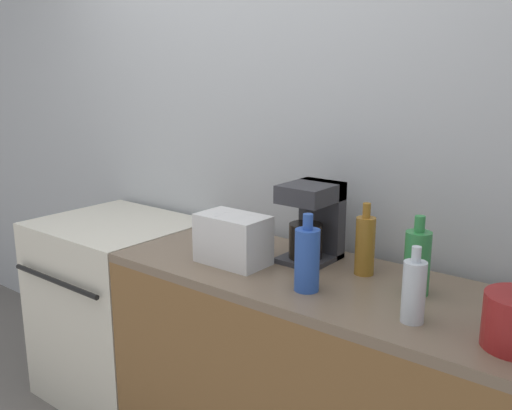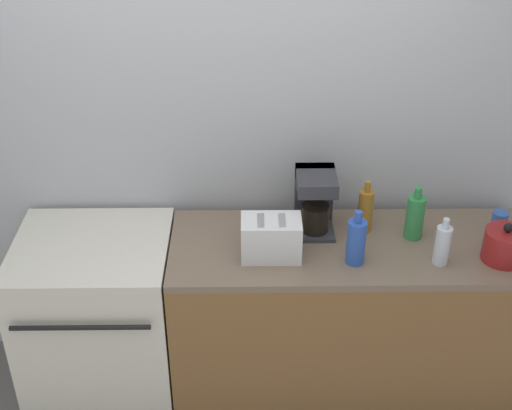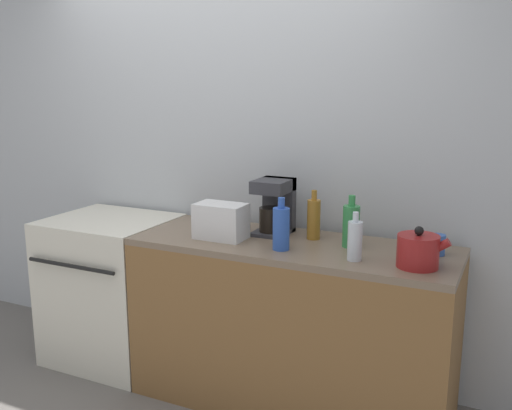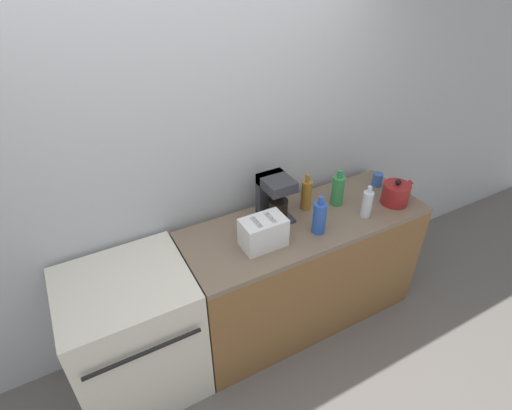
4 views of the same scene
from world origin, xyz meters
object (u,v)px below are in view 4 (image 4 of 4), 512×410
(stove, at_px, (135,334))
(coffee_maker, at_px, (274,196))
(bottle_amber, at_px, (306,194))
(cup_blue, at_px, (377,180))
(bottle_clear, at_px, (367,204))
(kettle, at_px, (396,193))
(bottle_blue, at_px, (319,217))
(toaster, at_px, (263,232))
(bottle_green, at_px, (338,190))

(stove, bearing_deg, coffee_maker, 7.47)
(bottle_amber, xyz_separation_m, cup_blue, (0.66, -0.01, -0.06))
(coffee_maker, height_order, cup_blue, coffee_maker)
(coffee_maker, xyz_separation_m, bottle_clear, (0.55, -0.30, -0.06))
(coffee_maker, bearing_deg, stove, -172.53)
(kettle, bearing_deg, bottle_amber, 157.38)
(coffee_maker, relative_size, bottle_blue, 1.14)
(bottle_amber, bearing_deg, stove, -175.04)
(toaster, bearing_deg, stove, 173.73)
(kettle, height_order, bottle_amber, bottle_amber)
(coffee_maker, distance_m, bottle_amber, 0.25)
(cup_blue, bearing_deg, bottle_clear, -142.79)
(toaster, relative_size, bottle_clear, 1.15)
(bottle_clear, height_order, bottle_amber, bottle_amber)
(kettle, bearing_deg, bottle_blue, -178.92)
(bottle_blue, bearing_deg, coffee_maker, 119.39)
(bottle_clear, relative_size, cup_blue, 2.31)
(bottle_blue, bearing_deg, bottle_clear, -1.65)
(bottle_clear, bearing_deg, coffee_maker, 151.32)
(stove, bearing_deg, cup_blue, 2.94)
(bottle_clear, bearing_deg, cup_blue, 37.21)
(coffee_maker, bearing_deg, kettle, -18.18)
(stove, distance_m, coffee_maker, 1.25)
(bottle_clear, xyz_separation_m, bottle_amber, (-0.31, 0.28, 0.01))
(stove, height_order, bottle_blue, bottle_blue)
(bottle_blue, bearing_deg, stove, 173.11)
(coffee_maker, distance_m, cup_blue, 0.91)
(stove, relative_size, coffee_maker, 3.00)
(bottle_amber, bearing_deg, bottle_clear, -41.75)
(stove, xyz_separation_m, cup_blue, (1.98, 0.10, 0.51))
(bottle_amber, bearing_deg, cup_blue, -1.13)
(coffee_maker, bearing_deg, bottle_green, -10.54)
(kettle, distance_m, bottle_green, 0.43)
(kettle, xyz_separation_m, toaster, (-1.07, 0.04, 0.02))
(kettle, xyz_separation_m, coffee_maker, (-0.85, 0.28, 0.09))
(coffee_maker, xyz_separation_m, bottle_amber, (0.24, -0.03, -0.05))
(bottle_green, bearing_deg, kettle, -26.83)
(stove, relative_size, cup_blue, 9.04)
(bottle_blue, xyz_separation_m, bottle_amber, (0.08, 0.27, -0.00))
(kettle, xyz_separation_m, bottle_blue, (-0.69, -0.01, 0.04))
(stove, bearing_deg, toaster, -6.27)
(stove, bearing_deg, bottle_green, 1.98)
(kettle, distance_m, bottle_amber, 0.66)
(bottle_clear, bearing_deg, bottle_blue, 178.35)
(bottle_green, relative_size, cup_blue, 2.64)
(bottle_blue, bearing_deg, bottle_amber, 73.24)
(stove, height_order, bottle_clear, bottle_clear)
(bottle_amber, bearing_deg, bottle_green, -15.05)
(kettle, distance_m, coffee_maker, 0.90)
(bottle_amber, relative_size, cup_blue, 2.63)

